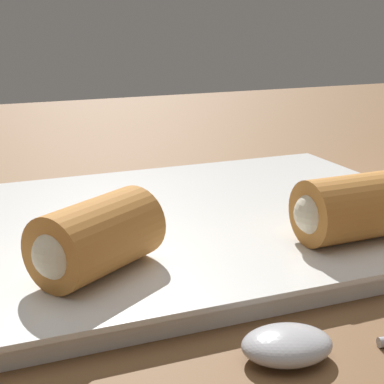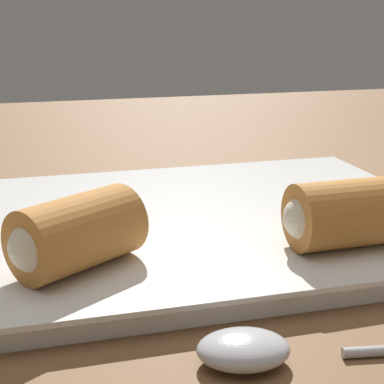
# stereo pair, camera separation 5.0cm
# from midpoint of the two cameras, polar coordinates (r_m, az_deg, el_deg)

# --- Properties ---
(table_surface) EXTENTS (1.80, 1.40, 0.02)m
(table_surface) POSITION_cam_midpoint_polar(r_m,az_deg,el_deg) (0.44, 1.26, -5.57)
(table_surface) COLOR brown
(table_surface) RESTS_ON ground
(serving_plate) EXTENTS (0.35, 0.26, 0.01)m
(serving_plate) POSITION_cam_midpoint_polar(r_m,az_deg,el_deg) (0.44, -3.26, -3.00)
(serving_plate) COLOR silver
(serving_plate) RESTS_ON table_surface
(roll_front_left) EXTENTS (0.08, 0.04, 0.04)m
(roll_front_left) POSITION_cam_midpoint_polar(r_m,az_deg,el_deg) (0.39, 10.31, -1.49)
(roll_front_left) COLOR #B77533
(roll_front_left) RESTS_ON serving_plate
(roll_front_right) EXTENTS (0.08, 0.07, 0.04)m
(roll_front_right) POSITION_cam_midpoint_polar(r_m,az_deg,el_deg) (0.34, -13.07, -4.19)
(roll_front_right) COLOR #B77533
(roll_front_right) RESTS_ON serving_plate
(spoon) EXTENTS (0.17, 0.05, 0.01)m
(spoon) POSITION_cam_midpoint_polar(r_m,az_deg,el_deg) (0.30, 5.60, -13.37)
(spoon) COLOR #B2B2B7
(spoon) RESTS_ON table_surface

